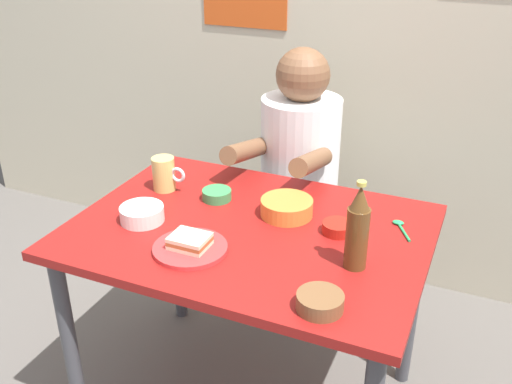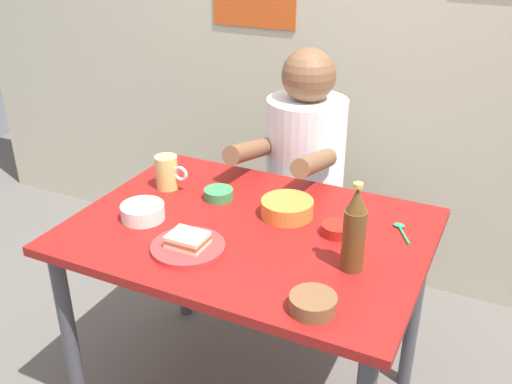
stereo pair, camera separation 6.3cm
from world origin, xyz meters
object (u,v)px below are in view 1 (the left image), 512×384
Objects in this scene: plate_orange at (190,248)px; beer_bottle at (358,229)px; sandwich at (190,241)px; stool at (297,236)px; beer_mug at (164,174)px; person_seated at (299,149)px; dining_table at (250,252)px; rice_bowl_white at (142,213)px.

plate_orange is 0.49m from beer_bottle.
stool is at bearing 86.86° from sandwich.
beer_mug reaches higher than stool.
beer_mug is at bearing -123.00° from stool.
beer_mug reaches higher than plate_orange.
person_seated is 5.71× the size of beer_mug.
dining_table is 2.44× the size of stool.
rice_bowl_white reaches higher than stool.
sandwich is 0.48m from beer_bottle.
dining_table is 10.00× the size of sandwich.
rice_bowl_white is (-0.69, -0.02, -0.09)m from beer_bottle.
plate_orange is at bearing -117.89° from dining_table.
sandwich is 0.25m from rice_bowl_white.
sandwich is at bearing -166.27° from beer_bottle.
rice_bowl_white reaches higher than dining_table.
plate_orange is 0.43m from beer_mug.
plate_orange is (-0.05, -0.82, 0.40)m from stool.
dining_table is at bearing -84.67° from person_seated.
rice_bowl_white is at bearing 157.47° from plate_orange.
rice_bowl_white is (0.05, -0.23, -0.03)m from beer_mug.
plate_orange is 2.00× the size of sandwich.
person_seated reaches higher than dining_table.
beer_bottle is at bearing 13.73° from plate_orange.
beer_mug is at bearing 103.45° from rice_bowl_white.
sandwich is 0.79× the size of rice_bowl_white.
sandwich is (-0.05, -0.81, 0.01)m from person_seated.
person_seated reaches higher than rice_bowl_white.
person_seated reaches higher than sandwich.
sandwich is (-0.05, -0.82, 0.42)m from stool.
beer_bottle is (0.46, 0.11, 0.11)m from plate_orange.
dining_table is 0.25m from sandwich.
stool is (-0.06, 0.63, -0.30)m from dining_table.
person_seated is 0.77m from rice_bowl_white.
beer_bottle reaches higher than plate_orange.
sandwich is 0.87× the size of beer_mug.
sandwich is at bearing -48.73° from beer_mug.
plate_orange is 0.84× the size of beer_bottle.
sandwich reaches higher than plate_orange.
beer_bottle reaches higher than dining_table.
plate_orange is at bearing -166.27° from beer_bottle.
stool is at bearing 120.29° from beer_bottle.
beer_mug is at bearing 131.27° from plate_orange.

